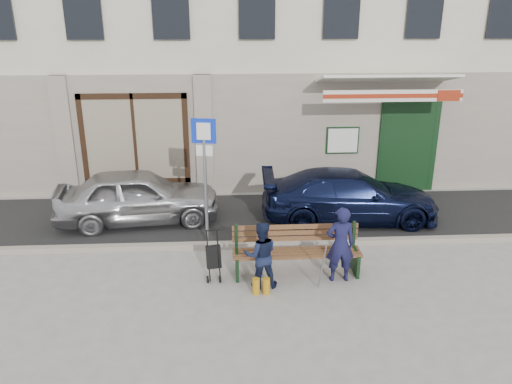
{
  "coord_description": "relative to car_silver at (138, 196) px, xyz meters",
  "views": [
    {
      "loc": [
        -0.77,
        -8.02,
        4.66
      ],
      "look_at": [
        -0.22,
        1.6,
        1.2
      ],
      "focal_mm": 35.0,
      "sensor_mm": 36.0,
      "label": 1
    }
  ],
  "objects": [
    {
      "name": "building",
      "position": [
        2.9,
        5.42,
        4.33
      ],
      "size": [
        20.0,
        8.27,
        10.0
      ],
      "color": "beige",
      "rests_on": "ground"
    },
    {
      "name": "man",
      "position": [
        4.11,
        -2.99,
        0.08
      ],
      "size": [
        0.53,
        0.35,
        1.44
      ],
      "primitive_type": "imported",
      "rotation": [
        0.0,
        0.0,
        3.16
      ],
      "color": "#15163C",
      "rests_on": "ground"
    },
    {
      "name": "asphalt_lane",
      "position": [
        2.89,
        0.07,
        -0.64
      ],
      "size": [
        60.0,
        3.2,
        0.01
      ],
      "primitive_type": "cube",
      "color": "#282828",
      "rests_on": "ground"
    },
    {
      "name": "ground",
      "position": [
        2.89,
        -3.03,
        -0.64
      ],
      "size": [
        80.0,
        80.0,
        0.0
      ],
      "primitive_type": "plane",
      "color": "#9E9991",
      "rests_on": "ground"
    },
    {
      "name": "stroller",
      "position": [
        1.81,
        -2.78,
        -0.23
      ],
      "size": [
        0.3,
        0.41,
        0.92
      ],
      "rotation": [
        0.0,
        0.0,
        0.18
      ],
      "color": "black",
      "rests_on": "ground"
    },
    {
      "name": "bench",
      "position": [
        3.32,
        -2.73,
        -0.18
      ],
      "size": [
        2.4,
        1.17,
        0.98
      ],
      "color": "brown",
      "rests_on": "ground"
    },
    {
      "name": "car_navy",
      "position": [
        4.96,
        -0.17,
        -0.04
      ],
      "size": [
        4.2,
        1.83,
        1.2
      ],
      "primitive_type": "imported",
      "rotation": [
        0.0,
        0.0,
        1.54
      ],
      "color": "black",
      "rests_on": "ground"
    },
    {
      "name": "woman",
      "position": [
        2.66,
        -3.13,
        -0.02
      ],
      "size": [
        0.63,
        0.5,
        1.25
      ],
      "primitive_type": "imported",
      "rotation": [
        0.0,
        0.0,
        3.2
      ],
      "color": "#141C39",
      "rests_on": "ground"
    },
    {
      "name": "car_silver",
      "position": [
        0.0,
        0.0,
        0.0
      ],
      "size": [
        3.91,
        1.95,
        1.28
      ],
      "primitive_type": "imported",
      "rotation": [
        0.0,
        0.0,
        1.69
      ],
      "color": "#B1B2B6",
      "rests_on": "ground"
    },
    {
      "name": "parking_sign",
      "position": [
        1.64,
        -1.28,
        1.18
      ],
      "size": [
        0.5,
        0.13,
        2.71
      ],
      "rotation": [
        0.0,
        0.0,
        -0.18
      ],
      "color": "gray",
      "rests_on": "ground"
    },
    {
      "name": "curb",
      "position": [
        2.89,
        -1.53,
        -0.58
      ],
      "size": [
        60.0,
        0.18,
        0.12
      ],
      "primitive_type": "cube",
      "color": "#9E9384",
      "rests_on": "ground"
    }
  ]
}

